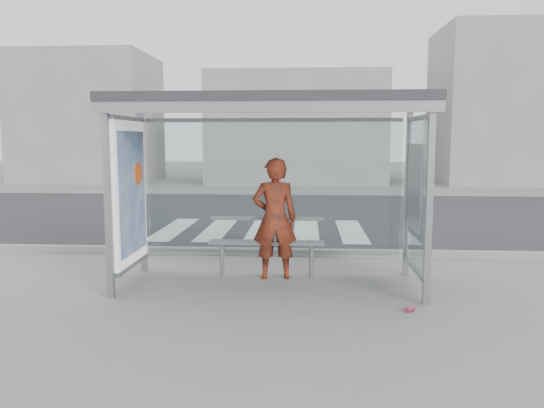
% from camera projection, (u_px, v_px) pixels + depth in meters
% --- Properties ---
extents(ground, '(80.00, 80.00, 0.00)m').
position_uv_depth(ground, '(269.00, 286.00, 7.42)').
color(ground, gray).
rests_on(ground, ground).
extents(road, '(30.00, 10.00, 0.01)m').
position_uv_depth(road, '(288.00, 214.00, 14.35)').
color(road, '#2E2E31').
rests_on(road, ground).
extents(curb, '(30.00, 0.18, 0.12)m').
position_uv_depth(curb, '(277.00, 252.00, 9.34)').
color(curb, gray).
rests_on(curb, ground).
extents(crosswalk, '(4.55, 3.00, 0.00)m').
position_uv_depth(crosswalk, '(262.00, 230.00, 11.91)').
color(crosswalk, silver).
rests_on(crosswalk, ground).
extents(bus_shelter, '(4.25, 1.65, 2.62)m').
position_uv_depth(bus_shelter, '(243.00, 143.00, 7.26)').
color(bus_shelter, gray).
rests_on(bus_shelter, ground).
extents(building_left, '(6.00, 5.00, 6.00)m').
position_uv_depth(building_left, '(89.00, 119.00, 25.53)').
color(building_left, gray).
rests_on(building_left, ground).
extents(building_center, '(8.00, 5.00, 5.00)m').
position_uv_depth(building_center, '(297.00, 129.00, 24.93)').
color(building_center, gray).
rests_on(building_center, ground).
extents(building_right, '(5.00, 5.00, 7.00)m').
position_uv_depth(building_right, '(494.00, 107.00, 24.22)').
color(building_right, gray).
rests_on(building_right, ground).
extents(person, '(0.69, 0.49, 1.78)m').
position_uv_depth(person, '(275.00, 219.00, 7.72)').
color(person, orange).
rests_on(person, ground).
extents(bench, '(1.71, 0.31, 0.88)m').
position_uv_depth(bench, '(266.00, 242.00, 7.85)').
color(bench, slate).
rests_on(bench, ground).
extents(soda_can, '(0.14, 0.14, 0.07)m').
position_uv_depth(soda_can, '(410.00, 309.00, 6.29)').
color(soda_can, '#D23D6E').
rests_on(soda_can, ground).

